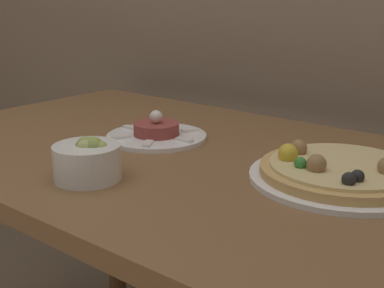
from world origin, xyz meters
The scene contains 4 objects.
dining_table centered at (0.00, 0.39, 0.66)m, with size 1.27×0.78×0.77m.
pizza_plate centered at (0.33, 0.43, 0.79)m, with size 0.33×0.33×0.06m.
tartare_plate centered at (-0.10, 0.43, 0.78)m, with size 0.22×0.22×0.07m.
small_bowl centered at (-0.02, 0.16, 0.81)m, with size 0.12×0.12×0.08m.
Camera 1 is at (0.69, -0.41, 1.10)m, focal length 50.00 mm.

